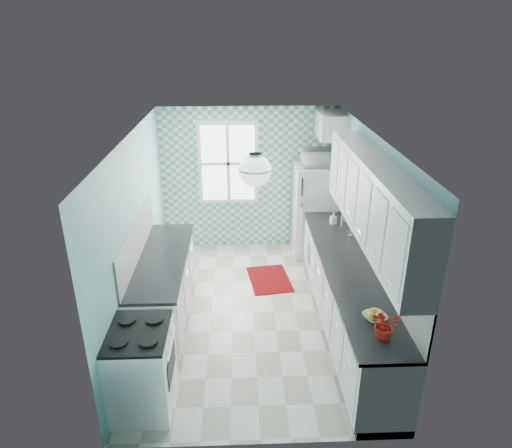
{
  "coord_description": "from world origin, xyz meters",
  "views": [
    {
      "loc": [
        -0.17,
        -5.37,
        3.72
      ],
      "look_at": [
        0.05,
        0.25,
        1.25
      ],
      "focal_mm": 32.0,
      "sensor_mm": 36.0,
      "label": 1
    }
  ],
  "objects_px": {
    "stove": "(142,367)",
    "sink": "(337,239)",
    "fridge": "(314,211)",
    "ceiling_light": "(255,170)",
    "microwave": "(317,158)",
    "potted_plant": "(385,325)",
    "fruit_bowl": "(375,317)"
  },
  "relations": [
    {
      "from": "ceiling_light",
      "to": "stove",
      "type": "bearing_deg",
      "value": -145.52
    },
    {
      "from": "fruit_bowl",
      "to": "potted_plant",
      "type": "bearing_deg",
      "value": -90.0
    },
    {
      "from": "ceiling_light",
      "to": "fridge",
      "type": "xyz_separation_m",
      "value": [
        1.11,
        2.62,
        -1.53
      ]
    },
    {
      "from": "fridge",
      "to": "microwave",
      "type": "relative_size",
      "value": 3.17
    },
    {
      "from": "stove",
      "to": "fruit_bowl",
      "type": "distance_m",
      "value": 2.45
    },
    {
      "from": "potted_plant",
      "to": "stove",
      "type": "bearing_deg",
      "value": 175.08
    },
    {
      "from": "ceiling_light",
      "to": "microwave",
      "type": "relative_size",
      "value": 0.7
    },
    {
      "from": "stove",
      "to": "fruit_bowl",
      "type": "bearing_deg",
      "value": 5.6
    },
    {
      "from": "fruit_bowl",
      "to": "potted_plant",
      "type": "height_order",
      "value": "potted_plant"
    },
    {
      "from": "fruit_bowl",
      "to": "potted_plant",
      "type": "relative_size",
      "value": 0.77
    },
    {
      "from": "fridge",
      "to": "microwave",
      "type": "xyz_separation_m",
      "value": [
        0.0,
        0.0,
        0.93
      ]
    },
    {
      "from": "stove",
      "to": "sink",
      "type": "height_order",
      "value": "sink"
    },
    {
      "from": "fridge",
      "to": "microwave",
      "type": "distance_m",
      "value": 0.93
    },
    {
      "from": "microwave",
      "to": "ceiling_light",
      "type": "bearing_deg",
      "value": 65.5
    },
    {
      "from": "stove",
      "to": "potted_plant",
      "type": "height_order",
      "value": "potted_plant"
    },
    {
      "from": "potted_plant",
      "to": "microwave",
      "type": "bearing_deg",
      "value": 91.41
    },
    {
      "from": "stove",
      "to": "sink",
      "type": "bearing_deg",
      "value": 43.67
    },
    {
      "from": "microwave",
      "to": "sink",
      "type": "bearing_deg",
      "value": 92.28
    },
    {
      "from": "ceiling_light",
      "to": "potted_plant",
      "type": "height_order",
      "value": "ceiling_light"
    },
    {
      "from": "fridge",
      "to": "sink",
      "type": "bearing_deg",
      "value": -85.8
    },
    {
      "from": "fridge",
      "to": "potted_plant",
      "type": "distance_m",
      "value": 3.66
    },
    {
      "from": "ceiling_light",
      "to": "sink",
      "type": "height_order",
      "value": "ceiling_light"
    },
    {
      "from": "potted_plant",
      "to": "microwave",
      "type": "xyz_separation_m",
      "value": [
        -0.09,
        3.65,
        0.64
      ]
    },
    {
      "from": "sink",
      "to": "potted_plant",
      "type": "xyz_separation_m",
      "value": [
        -0.0,
        -2.24,
        0.16
      ]
    },
    {
      "from": "stove",
      "to": "sink",
      "type": "distance_m",
      "value": 3.18
    },
    {
      "from": "stove",
      "to": "microwave",
      "type": "xyz_separation_m",
      "value": [
        2.31,
        3.44,
        1.25
      ]
    },
    {
      "from": "stove",
      "to": "sink",
      "type": "relative_size",
      "value": 1.72
    },
    {
      "from": "fridge",
      "to": "potted_plant",
      "type": "xyz_separation_m",
      "value": [
        0.09,
        -3.65,
        0.3
      ]
    },
    {
      "from": "fridge",
      "to": "potted_plant",
      "type": "height_order",
      "value": "fridge"
    },
    {
      "from": "sink",
      "to": "fruit_bowl",
      "type": "distance_m",
      "value": 1.94
    },
    {
      "from": "ceiling_light",
      "to": "fruit_bowl",
      "type": "relative_size",
      "value": 1.51
    },
    {
      "from": "sink",
      "to": "microwave",
      "type": "height_order",
      "value": "microwave"
    }
  ]
}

